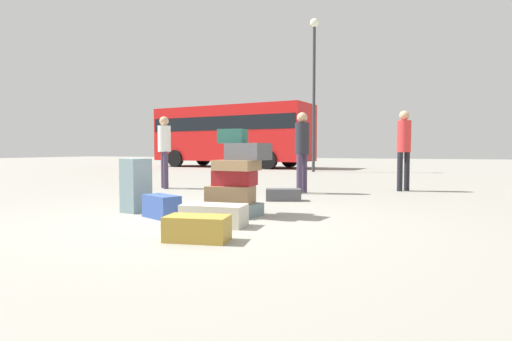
{
  "coord_description": "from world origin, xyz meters",
  "views": [
    {
      "loc": [
        2.62,
        -4.67,
        0.92
      ],
      "look_at": [
        0.21,
        1.31,
        0.59
      ],
      "focal_mm": 28.88,
      "sensor_mm": 36.0,
      "label": 1
    }
  ],
  "objects_px": {
    "suitcase_navy_right_side": "(161,206)",
    "person_tourist_with_camera": "(164,145)",
    "person_bearded_onlooker": "(302,145)",
    "lamp_post": "(314,73)",
    "suitcase_charcoal_behind_tower": "(283,195)",
    "suitcase_tower": "(236,179)",
    "person_passerby_in_red": "(404,143)",
    "parked_bus": "(232,132)",
    "suitcase_slate_white_trunk": "(136,185)",
    "suitcase_tan_foreground_near": "(197,228)",
    "suitcase_cream_upright_blue": "(214,215)"
  },
  "relations": [
    {
      "from": "suitcase_navy_right_side",
      "to": "suitcase_charcoal_behind_tower",
      "type": "relative_size",
      "value": 0.89
    },
    {
      "from": "suitcase_tower",
      "to": "lamp_post",
      "type": "distance_m",
      "value": 12.26
    },
    {
      "from": "suitcase_cream_upright_blue",
      "to": "suitcase_charcoal_behind_tower",
      "type": "bearing_deg",
      "value": 84.42
    },
    {
      "from": "suitcase_slate_white_trunk",
      "to": "suitcase_charcoal_behind_tower",
      "type": "bearing_deg",
      "value": 61.89
    },
    {
      "from": "suitcase_charcoal_behind_tower",
      "to": "parked_bus",
      "type": "distance_m",
      "value": 14.53
    },
    {
      "from": "suitcase_cream_upright_blue",
      "to": "person_passerby_in_red",
      "type": "relative_size",
      "value": 0.43
    },
    {
      "from": "suitcase_charcoal_behind_tower",
      "to": "parked_bus",
      "type": "xyz_separation_m",
      "value": [
        -6.98,
        12.63,
        1.72
      ]
    },
    {
      "from": "suitcase_tower",
      "to": "suitcase_cream_upright_blue",
      "type": "distance_m",
      "value": 0.9
    },
    {
      "from": "suitcase_cream_upright_blue",
      "to": "suitcase_tan_foreground_near",
      "type": "bearing_deg",
      "value": -79.14
    },
    {
      "from": "suitcase_charcoal_behind_tower",
      "to": "person_tourist_with_camera",
      "type": "height_order",
      "value": "person_tourist_with_camera"
    },
    {
      "from": "suitcase_slate_white_trunk",
      "to": "person_passerby_in_red",
      "type": "height_order",
      "value": "person_passerby_in_red"
    },
    {
      "from": "suitcase_navy_right_side",
      "to": "suitcase_cream_upright_blue",
      "type": "distance_m",
      "value": 0.96
    },
    {
      "from": "person_tourist_with_camera",
      "to": "suitcase_slate_white_trunk",
      "type": "bearing_deg",
      "value": -19.74
    },
    {
      "from": "person_passerby_in_red",
      "to": "parked_bus",
      "type": "relative_size",
      "value": 0.2
    },
    {
      "from": "suitcase_tan_foreground_near",
      "to": "person_bearded_onlooker",
      "type": "height_order",
      "value": "person_bearded_onlooker"
    },
    {
      "from": "suitcase_charcoal_behind_tower",
      "to": "person_bearded_onlooker",
      "type": "distance_m",
      "value": 1.63
    },
    {
      "from": "person_tourist_with_camera",
      "to": "lamp_post",
      "type": "relative_size",
      "value": 0.27
    },
    {
      "from": "suitcase_tower",
      "to": "person_passerby_in_red",
      "type": "bearing_deg",
      "value": 65.85
    },
    {
      "from": "parked_bus",
      "to": "suitcase_charcoal_behind_tower",
      "type": "bearing_deg",
      "value": -54.54
    },
    {
      "from": "suitcase_slate_white_trunk",
      "to": "person_bearded_onlooker",
      "type": "bearing_deg",
      "value": 74.82
    },
    {
      "from": "parked_bus",
      "to": "suitcase_tan_foreground_near",
      "type": "bearing_deg",
      "value": -59.35
    },
    {
      "from": "suitcase_tan_foreground_near",
      "to": "suitcase_cream_upright_blue",
      "type": "height_order",
      "value": "suitcase_cream_upright_blue"
    },
    {
      "from": "suitcase_tan_foreground_near",
      "to": "person_bearded_onlooker",
      "type": "relative_size",
      "value": 0.37
    },
    {
      "from": "person_passerby_in_red",
      "to": "person_tourist_with_camera",
      "type": "bearing_deg",
      "value": -35.3
    },
    {
      "from": "suitcase_navy_right_side",
      "to": "person_tourist_with_camera",
      "type": "xyz_separation_m",
      "value": [
        -2.41,
        3.6,
        0.87
      ]
    },
    {
      "from": "suitcase_slate_white_trunk",
      "to": "suitcase_navy_right_side",
      "type": "bearing_deg",
      "value": -15.59
    },
    {
      "from": "suitcase_cream_upright_blue",
      "to": "person_tourist_with_camera",
      "type": "bearing_deg",
      "value": 125.64
    },
    {
      "from": "lamp_post",
      "to": "person_bearded_onlooker",
      "type": "bearing_deg",
      "value": -77.65
    },
    {
      "from": "suitcase_cream_upright_blue",
      "to": "suitcase_charcoal_behind_tower",
      "type": "xyz_separation_m",
      "value": [
        0.01,
        2.65,
        -0.02
      ]
    },
    {
      "from": "suitcase_tan_foreground_near",
      "to": "suitcase_cream_upright_blue",
      "type": "distance_m",
      "value": 0.83
    },
    {
      "from": "suitcase_tower",
      "to": "person_passerby_in_red",
      "type": "relative_size",
      "value": 0.68
    },
    {
      "from": "suitcase_tower",
      "to": "suitcase_cream_upright_blue",
      "type": "bearing_deg",
      "value": -84.71
    },
    {
      "from": "person_bearded_onlooker",
      "to": "lamp_post",
      "type": "relative_size",
      "value": 0.27
    },
    {
      "from": "suitcase_tan_foreground_near",
      "to": "parked_bus",
      "type": "height_order",
      "value": "parked_bus"
    },
    {
      "from": "suitcase_charcoal_behind_tower",
      "to": "lamp_post",
      "type": "relative_size",
      "value": 0.1
    },
    {
      "from": "suitcase_charcoal_behind_tower",
      "to": "person_tourist_with_camera",
      "type": "bearing_deg",
      "value": 140.24
    },
    {
      "from": "suitcase_tan_foreground_near",
      "to": "person_tourist_with_camera",
      "type": "relative_size",
      "value": 0.37
    },
    {
      "from": "suitcase_navy_right_side",
      "to": "suitcase_tan_foreground_near",
      "type": "xyz_separation_m",
      "value": [
        1.16,
        -1.05,
        -0.03
      ]
    },
    {
      "from": "suitcase_charcoal_behind_tower",
      "to": "person_tourist_with_camera",
      "type": "distance_m",
      "value": 3.68
    },
    {
      "from": "suitcase_tan_foreground_near",
      "to": "lamp_post",
      "type": "distance_m",
      "value": 13.94
    },
    {
      "from": "suitcase_navy_right_side",
      "to": "suitcase_slate_white_trunk",
      "type": "bearing_deg",
      "value": 179.61
    },
    {
      "from": "suitcase_navy_right_side",
      "to": "person_bearded_onlooker",
      "type": "distance_m",
      "value": 3.95
    },
    {
      "from": "suitcase_charcoal_behind_tower",
      "to": "person_bearded_onlooker",
      "type": "xyz_separation_m",
      "value": [
        -0.03,
        1.35,
        0.91
      ]
    },
    {
      "from": "suitcase_cream_upright_blue",
      "to": "suitcase_slate_white_trunk",
      "type": "xyz_separation_m",
      "value": [
        -1.58,
        0.56,
        0.26
      ]
    },
    {
      "from": "suitcase_tower",
      "to": "person_bearded_onlooker",
      "type": "xyz_separation_m",
      "value": [
        0.06,
        3.19,
        0.5
      ]
    },
    {
      "from": "suitcase_slate_white_trunk",
      "to": "suitcase_tan_foreground_near",
      "type": "bearing_deg",
      "value": -27.51
    },
    {
      "from": "suitcase_tower",
      "to": "lamp_post",
      "type": "height_order",
      "value": "lamp_post"
    },
    {
      "from": "suitcase_slate_white_trunk",
      "to": "person_tourist_with_camera",
      "type": "relative_size",
      "value": 0.46
    },
    {
      "from": "person_bearded_onlooker",
      "to": "person_tourist_with_camera",
      "type": "bearing_deg",
      "value": -74.42
    },
    {
      "from": "suitcase_charcoal_behind_tower",
      "to": "person_bearded_onlooker",
      "type": "bearing_deg",
      "value": 71.37
    }
  ]
}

